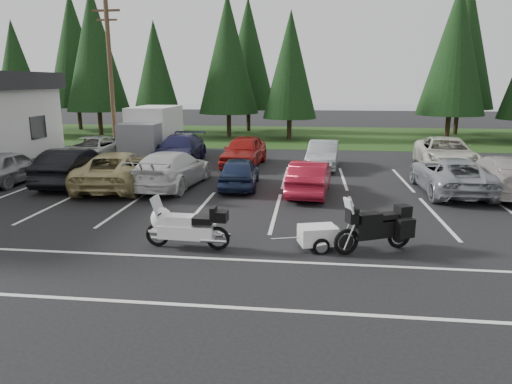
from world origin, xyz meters
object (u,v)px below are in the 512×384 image
object	(u,v)px
car_far_3	(323,155)
car_near_0	(9,167)
car_near_2	(119,170)
car_far_0	(91,150)
car_far_2	(244,151)
cargo_trailer	(317,237)
car_near_4	(239,172)
car_near_6	(450,175)
car_near_7	(501,175)
car_near_1	(74,166)
box_truck	(150,132)
car_far_1	(180,149)
touring_motorcycle	(187,223)
adventure_motorcycle	(374,224)
car_near_5	(310,177)
utility_pole	(111,76)
car_far_4	(445,153)
car_near_3	(172,169)

from	to	relation	value
car_far_3	car_near_0	bearing A→B (deg)	-153.62
car_near_2	car_far_0	bearing A→B (deg)	-59.93
car_near_0	car_far_2	xyz separation A→B (m)	(9.70, 5.50, 0.06)
cargo_trailer	car_near_2	bearing A→B (deg)	125.80
car_near_4	car_near_2	bearing A→B (deg)	2.91
car_near_0	car_near_6	bearing A→B (deg)	-176.03
car_near_4	car_near_7	bearing A→B (deg)	177.14
car_near_1	car_near_4	world-z (taller)	car_near_1
box_truck	car_far_0	world-z (taller)	box_truck
box_truck	cargo_trailer	bearing A→B (deg)	-56.60
car_near_0	car_far_1	bearing A→B (deg)	-132.92
touring_motorcycle	adventure_motorcycle	distance (m)	4.97
car_near_4	car_near_5	size ratio (longest dim) A/B	0.94
cargo_trailer	adventure_motorcycle	world-z (taller)	adventure_motorcycle
adventure_motorcycle	touring_motorcycle	bearing A→B (deg)	159.36
car_near_0	car_far_0	xyz separation A→B (m)	(1.20, 5.33, -0.02)
car_far_3	cargo_trailer	bearing A→B (deg)	-86.78
car_near_0	car_near_2	distance (m)	5.18
utility_pole	car_far_0	world-z (taller)	utility_pole
box_truck	car_far_1	world-z (taller)	box_truck
car_far_2	car_far_3	size ratio (longest dim) A/B	1.11
car_near_1	car_far_4	distance (m)	18.13
car_near_4	car_near_7	distance (m)	10.57
car_near_7	touring_motorcycle	xyz separation A→B (m)	(-10.86, -7.51, -0.06)
car_near_7	car_far_4	size ratio (longest dim) A/B	0.93
car_far_4	car_near_6	bearing A→B (deg)	-97.35
car_near_3	car_far_1	bearing A→B (deg)	-71.80
cargo_trailer	car_far_1	bearing A→B (deg)	104.21
car_far_3	car_near_6	bearing A→B (deg)	-39.35
car_near_2	car_near_6	world-z (taller)	car_near_2
cargo_trailer	car_near_7	bearing A→B (deg)	28.17
car_far_1	car_far_3	world-z (taller)	car_far_1
car_near_3	car_far_4	distance (m)	14.00
car_near_0	car_far_4	world-z (taller)	car_far_4
utility_pole	car_near_0	distance (m)	8.85
car_near_0	car_near_1	world-z (taller)	car_near_1
car_near_6	touring_motorcycle	xyz separation A→B (m)	(-8.91, -7.49, -0.01)
car_near_2	car_near_3	distance (m)	2.23
car_near_1	adventure_motorcycle	size ratio (longest dim) A/B	1.90
car_near_1	touring_motorcycle	bearing A→B (deg)	130.32
car_near_0	car_far_3	size ratio (longest dim) A/B	1.03
car_near_7	car_near_4	bearing A→B (deg)	3.96
car_far_2	car_far_3	distance (m)	4.19
car_near_2	car_near_5	size ratio (longest dim) A/B	1.33
car_near_3	car_far_2	size ratio (longest dim) A/B	1.13
car_near_0	cargo_trailer	size ratio (longest dim) A/B	3.07
car_near_2	adventure_motorcycle	size ratio (longest dim) A/B	2.18
car_near_4	car_near_3	bearing A→B (deg)	1.10
car_near_5	cargo_trailer	world-z (taller)	car_near_5
car_near_4	car_near_7	xyz separation A→B (m)	(10.57, 0.11, 0.11)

